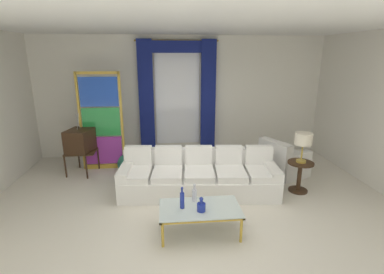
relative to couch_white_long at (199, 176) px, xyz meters
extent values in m
plane|color=silver|center=(-0.16, -0.75, -0.31)|extent=(16.00, 16.00, 0.00)
cube|color=white|center=(-0.16, 2.31, 1.19)|extent=(8.00, 0.12, 3.00)
cube|color=white|center=(-0.16, 0.05, 2.71)|extent=(8.00, 7.60, 0.04)
cube|color=white|center=(-0.28, 2.23, 1.24)|extent=(1.10, 0.02, 2.50)
cylinder|color=gold|center=(-0.28, 2.15, 2.55)|extent=(2.00, 0.04, 0.04)
cube|color=navy|center=(-1.05, 2.13, 1.24)|extent=(0.36, 0.12, 2.70)
cube|color=navy|center=(0.49, 2.13, 1.24)|extent=(0.36, 0.12, 2.70)
cube|color=navy|center=(-0.28, 2.13, 2.41)|extent=(1.80, 0.10, 0.28)
cube|color=white|center=(-0.01, -0.10, -0.12)|extent=(2.97, 1.15, 0.38)
cube|color=white|center=(0.02, 0.27, 0.08)|extent=(2.91, 0.45, 0.78)
cube|color=white|center=(1.35, -0.21, -0.03)|extent=(0.27, 0.87, 0.56)
cube|color=white|center=(-1.36, 0.02, -0.03)|extent=(0.27, 0.87, 0.56)
cube|color=white|center=(1.14, -0.25, 0.13)|extent=(0.60, 0.78, 0.12)
cube|color=white|center=(1.17, 0.07, 0.35)|extent=(0.52, 0.18, 0.40)
cube|color=white|center=(0.57, -0.20, 0.13)|extent=(0.60, 0.78, 0.12)
cube|color=white|center=(0.59, 0.12, 0.35)|extent=(0.52, 0.18, 0.40)
cube|color=white|center=(-0.01, -0.15, 0.13)|extent=(0.60, 0.78, 0.12)
cube|color=white|center=(0.02, 0.17, 0.35)|extent=(0.52, 0.18, 0.40)
cube|color=white|center=(-0.59, -0.10, 0.13)|extent=(0.60, 0.78, 0.12)
cube|color=white|center=(-0.56, 0.22, 0.35)|extent=(0.52, 0.18, 0.40)
cube|color=white|center=(-1.17, -0.04, 0.13)|extent=(0.60, 0.78, 0.12)
cube|color=white|center=(-1.14, 0.27, 0.35)|extent=(0.52, 0.18, 0.40)
cube|color=silver|center=(-0.15, -1.33, 0.09)|extent=(1.17, 0.65, 0.02)
cube|color=gold|center=(-0.15, -1.02, 0.07)|extent=(1.17, 0.04, 0.03)
cube|color=gold|center=(-0.15, -1.64, 0.07)|extent=(1.17, 0.04, 0.03)
cube|color=gold|center=(-0.71, -1.33, 0.07)|extent=(0.04, 0.65, 0.03)
cube|color=gold|center=(0.42, -1.33, 0.07)|extent=(0.04, 0.65, 0.03)
cylinder|color=gold|center=(-0.69, -1.04, -0.12)|extent=(0.04, 0.04, 0.38)
cylinder|color=gold|center=(0.40, -1.04, -0.12)|extent=(0.04, 0.04, 0.38)
cylinder|color=gold|center=(-0.69, -1.62, -0.12)|extent=(0.04, 0.04, 0.38)
cylinder|color=gold|center=(0.40, -1.62, -0.12)|extent=(0.04, 0.04, 0.38)
cylinder|color=navy|center=(-0.40, -1.32, 0.22)|extent=(0.06, 0.06, 0.24)
cylinder|color=navy|center=(-0.40, -1.32, 0.37)|extent=(0.03, 0.03, 0.06)
sphere|color=navy|center=(-0.40, -1.32, 0.42)|extent=(0.04, 0.04, 0.04)
cylinder|color=silver|center=(-0.21, -1.13, 0.20)|extent=(0.07, 0.07, 0.19)
cylinder|color=silver|center=(-0.21, -1.13, 0.32)|extent=(0.03, 0.03, 0.06)
sphere|color=silver|center=(-0.21, -1.13, 0.37)|extent=(0.04, 0.04, 0.04)
cylinder|color=navy|center=(-0.14, -1.43, 0.16)|extent=(0.12, 0.12, 0.12)
cylinder|color=navy|center=(-0.14, -1.43, 0.25)|extent=(0.04, 0.04, 0.05)
sphere|color=navy|center=(-0.14, -1.43, 0.29)|extent=(0.06, 0.06, 0.06)
cube|color=#382314|center=(-2.45, 1.14, 0.19)|extent=(0.62, 0.54, 0.03)
cylinder|color=#382314|center=(-2.75, 0.92, -0.06)|extent=(0.04, 0.04, 0.50)
cylinder|color=#382314|center=(-2.62, 1.47, -0.06)|extent=(0.04, 0.04, 0.50)
cylinder|color=#382314|center=(-2.29, 0.81, -0.06)|extent=(0.04, 0.04, 0.50)
cylinder|color=#382314|center=(-2.16, 1.35, -0.06)|extent=(0.04, 0.04, 0.50)
cube|color=#382314|center=(-2.45, 1.14, 0.45)|extent=(0.60, 0.66, 0.48)
cube|color=black|center=(-2.68, 1.19, 0.47)|extent=(0.10, 0.38, 0.30)
cylinder|color=gold|center=(-2.70, 1.12, 0.28)|extent=(0.02, 0.04, 0.04)
cylinder|color=gold|center=(-2.66, 1.27, 0.28)|extent=(0.02, 0.04, 0.04)
cylinder|color=silver|center=(-2.45, 1.14, 0.87)|extent=(0.04, 0.13, 0.34)
cylinder|color=silver|center=(-2.45, 1.14, 0.87)|extent=(0.04, 0.13, 0.34)
cube|color=white|center=(1.97, 0.64, -0.11)|extent=(1.06, 1.06, 0.40)
cube|color=white|center=(1.97, 0.64, 0.14)|extent=(0.91, 0.91, 0.10)
cube|color=white|center=(1.68, 0.51, 0.09)|extent=(0.51, 0.81, 0.80)
cube|color=white|center=(1.84, 0.93, -0.02)|extent=(0.75, 0.47, 0.58)
cube|color=white|center=(2.10, 0.35, -0.02)|extent=(0.75, 0.47, 0.58)
cube|color=gold|center=(-2.47, 1.37, 0.79)|extent=(0.05, 0.05, 2.20)
cube|color=gold|center=(-1.57, 1.37, 0.79)|extent=(0.05, 0.05, 2.20)
cube|color=gold|center=(-2.02, 1.37, 1.86)|extent=(0.90, 0.05, 0.06)
cube|color=gold|center=(-2.02, 1.37, -0.26)|extent=(0.90, 0.05, 0.10)
cube|color=purple|center=(-2.02, 1.37, 0.13)|extent=(0.82, 0.02, 0.64)
cube|color=#238E3D|center=(-2.02, 1.37, 0.79)|extent=(0.82, 0.02, 0.64)
cube|color=#1E47B7|center=(-2.02, 1.37, 1.46)|extent=(0.82, 0.02, 0.64)
cylinder|color=beige|center=(-1.47, 1.11, -0.28)|extent=(0.16, 0.16, 0.06)
ellipsoid|color=#2144B0|center=(-1.47, 1.11, -0.17)|extent=(0.18, 0.32, 0.20)
sphere|color=#2144B0|center=(-1.47, 1.25, -0.06)|extent=(0.09, 0.09, 0.09)
cone|color=gold|center=(-1.47, 1.31, -0.06)|extent=(0.02, 0.04, 0.02)
cone|color=#276858|center=(-1.47, 0.93, -0.07)|extent=(0.44, 0.40, 0.50)
cylinder|color=#382314|center=(1.91, -0.19, 0.27)|extent=(0.48, 0.48, 0.03)
cylinder|color=#382314|center=(1.91, -0.19, -0.02)|extent=(0.08, 0.08, 0.55)
cylinder|color=#382314|center=(1.91, -0.19, -0.29)|extent=(0.36, 0.36, 0.03)
cylinder|color=#B29338|center=(1.91, -0.19, 0.31)|extent=(0.18, 0.18, 0.04)
cylinder|color=#B29338|center=(1.91, -0.19, 0.51)|extent=(0.03, 0.03, 0.36)
cylinder|color=beige|center=(1.91, -0.19, 0.75)|extent=(0.32, 0.32, 0.22)
camera|label=1|loc=(-0.63, -5.02, 2.24)|focal=26.92mm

